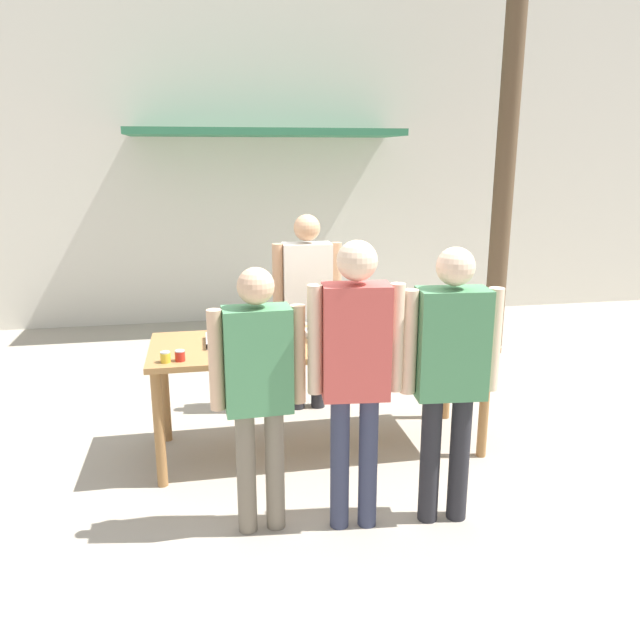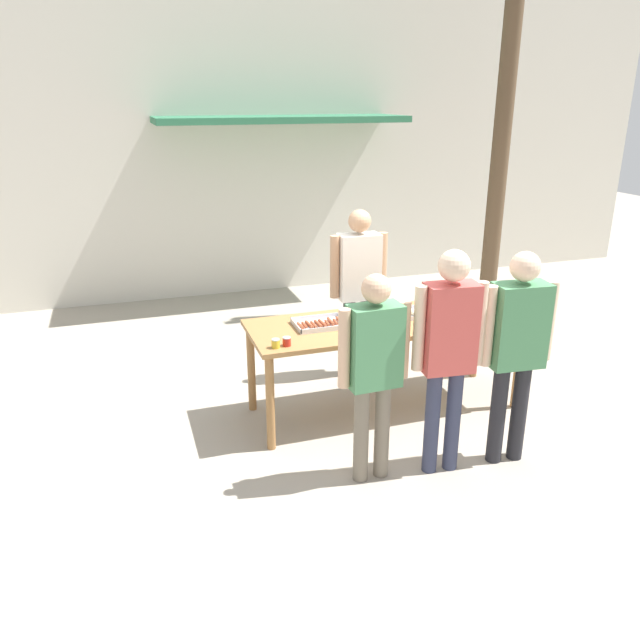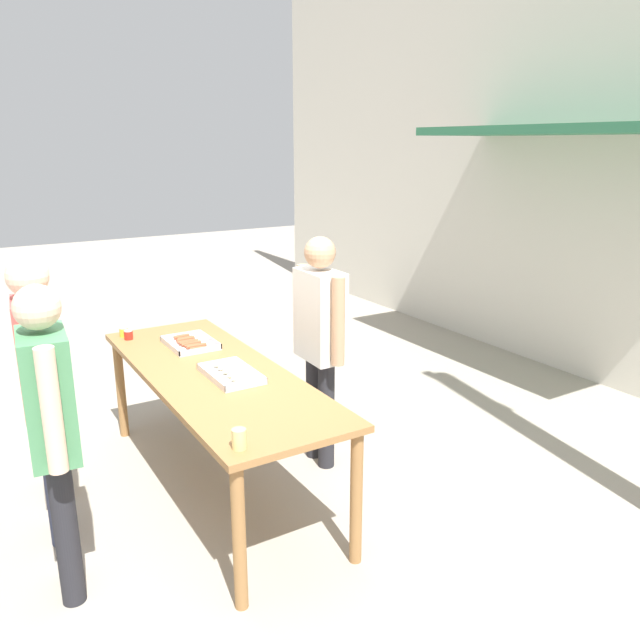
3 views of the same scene
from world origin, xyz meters
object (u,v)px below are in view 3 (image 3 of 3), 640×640
Objects in this scene: beer_cup at (239,439)px; person_server_behind_table at (320,332)px; person_customer_holding_hotdog at (41,361)px; food_tray_buns at (231,373)px; food_tray_sausages at (190,344)px; condiment_jar_ketchup at (128,335)px; person_customer_with_cup at (51,418)px; condiment_jar_mustard at (124,332)px; person_customer_waiting_in_line at (40,374)px.

person_server_behind_table reaches higher than beer_cup.
beer_cup is 0.07× the size of person_customer_holding_hotdog.
person_server_behind_table is at bearing 97.86° from food_tray_buns.
person_customer_holding_hotdog is (0.06, -1.02, 0.08)m from food_tray_sausages.
condiment_jar_ketchup is 1.72m from person_customer_with_cup.
person_customer_with_cup is (1.09, -0.10, 0.05)m from person_customer_holding_hotdog.
beer_cup is 0.93m from person_customer_with_cup.
person_customer_with_cup reaches higher than condiment_jar_ketchup.
person_server_behind_table reaches higher than person_customer_holding_hotdog.
food_tray_buns is 1.00m from beer_cup.
person_server_behind_table is 1.07× the size of person_customer_holding_hotdog.
person_server_behind_table is (1.11, 1.09, 0.12)m from condiment_jar_mustard.
person_customer_waiting_in_line is at bearing 1.68° from person_customer_with_cup.
food_tray_buns is at bearing -125.57° from person_customer_holding_hotdog.
food_tray_sausages is 0.26× the size of person_customer_with_cup.
person_customer_waiting_in_line reaches higher than person_customer_holding_hotdog.
food_tray_buns is at bearing -91.45° from person_customer_waiting_in_line.
person_customer_holding_hotdog is at bearing -106.63° from person_server_behind_table.
person_customer_holding_hotdog is 0.92× the size of person_customer_waiting_in_line.
person_customer_waiting_in_line is at bearing -36.94° from condiment_jar_ketchup.
food_tray_buns is 1.23m from person_customer_holding_hotdog.
condiment_jar_mustard is 1.00× the size of condiment_jar_ketchup.
person_server_behind_table is (-0.10, 0.73, 0.14)m from food_tray_buns.
condiment_jar_ketchup is 0.04× the size of person_customer_with_cup.
person_customer_holding_hotdog is 0.55m from person_customer_waiting_in_line.
person_customer_waiting_in_line is at bearing 170.67° from person_customer_holding_hotdog.
beer_cup reaches higher than condiment_jar_ketchup.
person_customer_holding_hotdog reaches higher than food_tray_sausages.
person_customer_holding_hotdog is at bearing -56.46° from condiment_jar_ketchup.
food_tray_buns is at bearing 16.60° from condiment_jar_mustard.
condiment_jar_ketchup is at bearing -162.66° from food_tray_buns.
condiment_jar_ketchup is at bearing -31.35° from person_customer_waiting_in_line.
person_customer_waiting_in_line reaches higher than food_tray_buns.
beer_cup is 0.06× the size of person_customer_with_cup.
food_tray_buns is 6.60× the size of condiment_jar_ketchup.
person_customer_with_cup reaches higher than beer_cup.
person_customer_with_cup is at bearing -69.79° from food_tray_buns.
person_customer_with_cup reaches higher than food_tray_sausages.
food_tray_buns is 0.75m from person_server_behind_table.
condiment_jar_mustard is at bearing -143.13° from food_tray_sausages.
food_tray_sausages is 1.03m from person_customer_holding_hotdog.
condiment_jar_ketchup is at bearing 179.78° from beer_cup.
beer_cup is at bearing 0.10° from condiment_jar_mustard.
condiment_jar_mustard is at bearing -172.79° from condiment_jar_ketchup.
food_tray_sausages is 6.03× the size of condiment_jar_ketchup.
food_tray_sausages is 0.60m from condiment_jar_mustard.
condiment_jar_mustard and condiment_jar_ketchup have the same top height.
condiment_jar_ketchup is 1.49m from person_server_behind_table.
food_tray_sausages is at bearing -39.38° from person_customer_with_cup.
person_customer_holding_hotdog is at bearing -0.22° from person_customer_with_cup.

